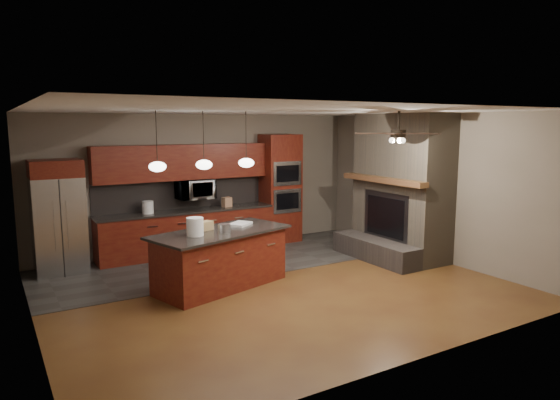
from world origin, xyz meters
TOP-DOWN VIEW (x-y plane):
  - ground at (0.00, 0.00)m, footprint 7.00×7.00m
  - ceiling at (0.00, 0.00)m, footprint 7.00×6.00m
  - back_wall at (0.00, 3.00)m, footprint 7.00×0.02m
  - right_wall at (3.50, 0.00)m, footprint 0.02×6.00m
  - left_wall at (-3.50, 0.00)m, footprint 0.02×6.00m
  - slate_tile_patch at (0.00, 1.80)m, footprint 7.00×2.40m
  - fireplace_column at (3.04, 0.40)m, footprint 1.30×2.10m
  - back_cabinetry at (-0.48, 2.74)m, footprint 3.59×0.64m
  - oven_tower at (1.70, 2.69)m, footprint 0.80×0.63m
  - microwave at (-0.27, 2.75)m, footprint 0.73×0.41m
  - refrigerator at (-2.85, 2.62)m, footprint 0.85×0.75m
  - kitchen_island at (-0.75, 0.45)m, footprint 2.45×1.60m
  - white_bucket at (-1.22, 0.32)m, footprint 0.28×0.28m
  - paint_can at (-0.73, 0.33)m, footprint 0.20×0.20m
  - paint_tray at (-0.29, 0.69)m, footprint 0.49×0.46m
  - cardboard_box at (-0.93, 0.62)m, footprint 0.26×0.22m
  - counter_bucket at (-1.26, 2.70)m, footprint 0.24×0.24m
  - counter_box at (0.38, 2.65)m, footprint 0.20×0.17m
  - pendant_left at (-1.65, 0.70)m, footprint 0.26×0.26m
  - pendant_center at (-0.90, 0.70)m, footprint 0.26×0.26m
  - pendant_right at (-0.15, 0.70)m, footprint 0.26×0.26m
  - ceiling_fan at (1.80, -0.80)m, footprint 1.27×1.33m

SIDE VIEW (x-z plane):
  - ground at x=0.00m, z-range 0.00..0.00m
  - slate_tile_patch at x=0.00m, z-range 0.00..0.01m
  - kitchen_island at x=-0.75m, z-range 0.00..0.92m
  - back_cabinetry at x=-0.48m, z-range -0.21..1.99m
  - paint_tray at x=-0.29m, z-range 0.92..0.96m
  - paint_can at x=-0.73m, z-range 0.92..1.05m
  - cardboard_box at x=-0.93m, z-range 0.92..1.06m
  - refrigerator at x=-2.85m, z-range 0.00..1.99m
  - counter_box at x=0.38m, z-range 0.90..1.10m
  - counter_bucket at x=-1.26m, z-range 0.90..1.14m
  - white_bucket at x=-1.22m, z-range 0.92..1.20m
  - oven_tower at x=1.70m, z-range 0.00..2.38m
  - fireplace_column at x=3.04m, z-range -0.10..2.70m
  - microwave at x=-0.27m, z-range 1.05..1.55m
  - back_wall at x=0.00m, z-range 0.00..2.80m
  - right_wall at x=3.50m, z-range 0.00..2.80m
  - left_wall at x=-3.50m, z-range 0.00..2.80m
  - pendant_left at x=-1.65m, z-range 1.51..2.42m
  - pendant_center at x=-0.90m, z-range 1.51..2.42m
  - pendant_right at x=-0.15m, z-range 1.51..2.42m
  - ceiling_fan at x=1.80m, z-range 2.25..2.66m
  - ceiling at x=0.00m, z-range 2.79..2.81m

